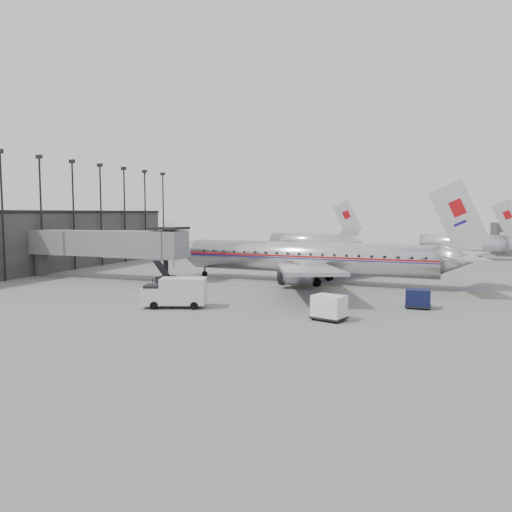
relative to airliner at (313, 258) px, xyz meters
The scene contains 12 objects.
ground 11.56m from the airliner, 126.90° to the right, with size 160.00×160.00×0.00m, color slate.
terminal 40.75m from the airliner, behind, with size 12.00×46.00×8.00m, color #33302E.
apron_line 5.55m from the airliner, 141.58° to the right, with size 0.15×60.00×0.01m, color gold.
jet_bridge 24.01m from the airliner, 167.27° to the right, with size 21.00×6.20×7.10m.
floodlight_masts 34.89m from the airliner, behind, with size 0.90×42.25×15.25m.
distant_aircraft_near 34.13m from the airliner, 104.45° to the left, with size 16.39×3.20×10.26m.
distant_aircraft_mid 40.97m from the airliner, 64.73° to the left, with size 16.39×3.20×10.26m.
airliner is the anchor object (origin of this frame).
service_van 19.97m from the airliner, 112.00° to the right, with size 5.69×3.66×2.50m.
baggage_cart_navy 16.88m from the airliner, 44.97° to the right, with size 2.06×1.57×1.62m.
baggage_cart_white 19.90m from the airliner, 73.02° to the right, with size 2.82×2.45×1.88m.
ramp_worker 17.93m from the airliner, 122.99° to the right, with size 0.70×0.46×1.92m, color #91BA15.
Camera 1 is at (19.98, -46.29, 8.05)m, focal length 35.00 mm.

